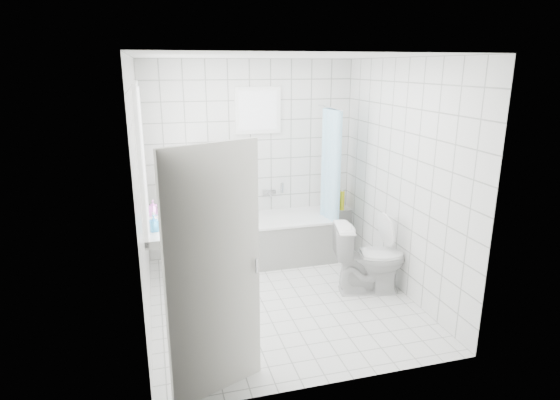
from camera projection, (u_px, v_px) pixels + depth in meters
name	position (u px, v px, depth m)	size (l,w,h in m)	color
ground	(281.00, 299.00, 5.22)	(3.00, 3.00, 0.00)	white
ceiling	(281.00, 56.00, 4.50)	(3.00, 3.00, 0.00)	white
wall_back	(251.00, 160.00, 6.25)	(2.80, 0.02, 2.60)	white
wall_front	(335.00, 235.00, 3.47)	(2.80, 0.02, 2.60)	white
wall_left	(141.00, 196.00, 4.51)	(0.02, 3.00, 2.60)	white
wall_right	(401.00, 178.00, 5.22)	(0.02, 3.00, 2.60)	white
window_left	(144.00, 159.00, 4.71)	(0.01, 0.90, 1.40)	white
window_back	(258.00, 111.00, 6.06)	(0.50, 0.01, 0.50)	white
window_sill	(154.00, 228.00, 4.93)	(0.18, 1.02, 0.08)	white
door	(214.00, 275.00, 3.50)	(0.04, 0.80, 2.00)	silver
bathtub	(268.00, 239.00, 6.22)	(1.74, 0.77, 0.58)	white
partition_wall	(196.00, 213.00, 5.81)	(0.15, 0.85, 1.50)	white
tiled_ledge	(336.00, 227.00, 6.74)	(0.40, 0.24, 0.55)	white
toilet	(370.00, 258.00, 5.31)	(0.45, 0.80, 0.81)	white
curtain_rod	(329.00, 107.00, 5.93)	(0.02, 0.02, 0.80)	silver
shower_curtain	(331.00, 179.00, 6.06)	(0.14, 0.48, 1.78)	#54C1F8
tub_faucet	(269.00, 192.00, 6.40)	(0.18, 0.06, 0.06)	silver
sill_bottles	(154.00, 217.00, 4.91)	(0.17, 0.62, 0.18)	#DE6FD5
ledge_bottles	(338.00, 201.00, 6.58)	(0.17, 0.15, 0.27)	yellow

